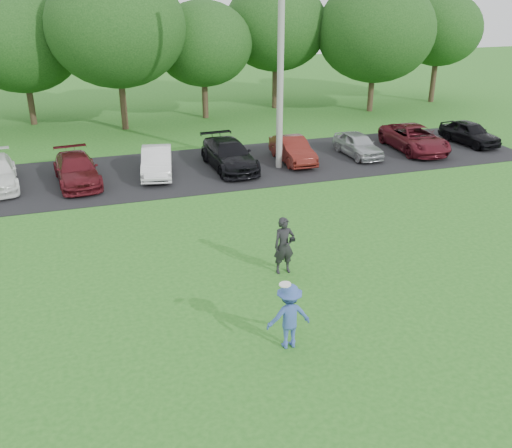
# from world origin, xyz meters

# --- Properties ---
(ground) EXTENTS (100.00, 100.00, 0.00)m
(ground) POSITION_xyz_m (0.00, 0.00, 0.00)
(ground) COLOR #24651C
(ground) RESTS_ON ground
(parking_lot) EXTENTS (32.00, 6.50, 0.03)m
(parking_lot) POSITION_xyz_m (0.00, 13.00, 0.01)
(parking_lot) COLOR black
(parking_lot) RESTS_ON ground
(utility_pole) EXTENTS (0.28, 0.28, 10.09)m
(utility_pole) POSITION_xyz_m (3.86, 12.15, 5.05)
(utility_pole) COLOR gray
(utility_pole) RESTS_ON ground
(frisbee_player) EXTENTS (1.06, 0.63, 1.78)m
(frisbee_player) POSITION_xyz_m (-0.55, -0.70, 0.81)
(frisbee_player) COLOR #38539E
(frisbee_player) RESTS_ON ground
(camera_bystander) EXTENTS (0.63, 0.44, 1.71)m
(camera_bystander) POSITION_xyz_m (0.61, 2.75, 0.85)
(camera_bystander) COLOR black
(camera_bystander) RESTS_ON ground
(parked_cars) EXTENTS (30.71, 5.00, 1.26)m
(parked_cars) POSITION_xyz_m (-0.69, 12.88, 0.63)
(parked_cars) COLOR #531212
(parked_cars) RESTS_ON parking_lot
(tree_row) EXTENTS (42.39, 9.85, 8.64)m
(tree_row) POSITION_xyz_m (1.51, 22.76, 4.91)
(tree_row) COLOR #38281C
(tree_row) RESTS_ON ground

